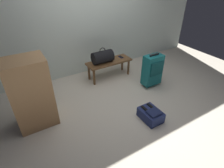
# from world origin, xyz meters

# --- Properties ---
(ground_plane) EXTENTS (6.60, 6.60, 0.00)m
(ground_plane) POSITION_xyz_m (0.00, 0.00, 0.00)
(ground_plane) COLOR beige
(back_wall) EXTENTS (6.00, 0.10, 2.80)m
(back_wall) POSITION_xyz_m (0.00, 1.60, 1.40)
(back_wall) COLOR silver
(back_wall) RESTS_ON ground
(bench) EXTENTS (1.00, 0.36, 0.39)m
(bench) POSITION_xyz_m (0.18, 1.03, 0.33)
(bench) COLOR brown
(bench) RESTS_ON ground
(duffel_bag_black) EXTENTS (0.44, 0.26, 0.34)m
(duffel_bag_black) POSITION_xyz_m (0.02, 1.03, 0.53)
(duffel_bag_black) COLOR black
(duffel_bag_black) RESTS_ON bench
(cell_phone) EXTENTS (0.07, 0.14, 0.01)m
(cell_phone) POSITION_xyz_m (0.51, 1.07, 0.40)
(cell_phone) COLOR #191E4C
(cell_phone) RESTS_ON bench
(suitcase_upright_teal) EXTENTS (0.39, 0.24, 0.72)m
(suitcase_upright_teal) POSITION_xyz_m (0.75, 0.27, 0.37)
(suitcase_upright_teal) COLOR #14666B
(suitcase_upright_teal) RESTS_ON ground
(backpack_navy) EXTENTS (0.28, 0.38, 0.21)m
(backpack_navy) POSITION_xyz_m (0.06, -0.52, 0.09)
(backpack_navy) COLOR navy
(backpack_navy) RESTS_ON ground
(side_cabinet) EXTENTS (0.56, 0.44, 1.10)m
(side_cabinet) POSITION_xyz_m (-1.53, 0.36, 0.55)
(side_cabinet) COLOR #A87A4C
(side_cabinet) RESTS_ON ground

